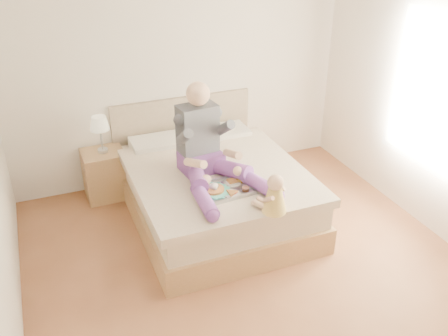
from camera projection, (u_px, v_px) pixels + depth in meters
name	position (u px, v px, depth m)	size (l,w,h in m)	color
room	(267.00, 119.00, 3.92)	(4.02, 4.22, 2.71)	brown
bed	(212.00, 187.00, 5.34)	(1.70, 2.18, 1.00)	#997247
nightstand	(105.00, 174.00, 5.67)	(0.47, 0.42, 0.56)	#997247
lamp	(100.00, 125.00, 5.39)	(0.21, 0.21, 0.42)	#A8ABAF
adult	(207.00, 150.00, 4.84)	(0.80, 1.18, 0.95)	#6A3687
tray	(224.00, 187.00, 4.69)	(0.53, 0.44, 0.14)	#A8ABAF
baby	(274.00, 197.00, 4.33)	(0.29, 0.32, 0.36)	gold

